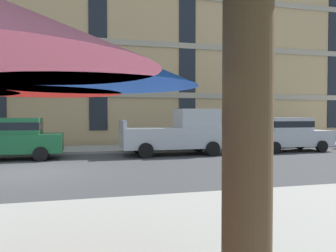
% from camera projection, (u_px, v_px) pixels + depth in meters
% --- Properties ---
extents(ground_plane, '(120.00, 120.00, 0.00)m').
position_uv_depth(ground_plane, '(24.00, 173.00, 10.88)').
color(ground_plane, '#38383A').
extents(sidewalk_far, '(56.00, 3.60, 0.12)m').
position_uv_depth(sidewalk_far, '(46.00, 150.00, 17.45)').
color(sidewalk_far, gray).
rests_on(sidewalk_far, ground).
extents(apartment_building, '(45.35, 12.08, 16.00)m').
position_uv_depth(apartment_building, '(56.00, 35.00, 25.13)').
color(apartment_building, tan).
rests_on(apartment_building, ground).
extents(sedan_green, '(4.40, 1.98, 1.78)m').
position_uv_depth(sedan_green, '(10.00, 137.00, 14.15)').
color(sedan_green, '#195933').
rests_on(sedan_green, ground).
extents(pickup_silver, '(5.10, 2.12, 2.20)m').
position_uv_depth(pickup_silver, '(179.00, 133.00, 16.04)').
color(pickup_silver, '#A8AAB2').
rests_on(pickup_silver, ground).
extents(sedan_silver, '(4.40, 1.98, 1.78)m').
position_uv_depth(sedan_silver, '(287.00, 133.00, 17.54)').
color(sedan_silver, '#A8AAB2').
rests_on(sedan_silver, ground).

